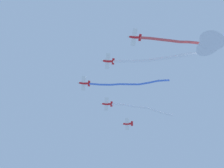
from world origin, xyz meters
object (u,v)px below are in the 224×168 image
Objects in this scene: airplane_slot at (134,37)px; airplane_left_wing at (108,61)px; airplane_lead at (84,83)px; airplane_trail at (127,124)px; airplane_right_wing at (106,104)px.

airplane_left_wing is at bearing -51.17° from airplane_slot.
airplane_lead is 1.00× the size of airplane_trail.
airplane_slot is 1.00× the size of airplane_trail.
airplane_trail is at bearing -135.37° from airplane_lead.
airplane_right_wing is 1.00× the size of airplane_slot.
airplane_left_wing is 1.00× the size of airplane_slot.
airplane_left_wing is at bearing 128.59° from airplane_lead.
airplane_trail is at bearing -109.54° from airplane_left_wing.
airplane_slot is (-0.98, 27.52, -0.60)m from airplane_right_wing.
airplane_lead reaches higher than airplane_slot.
airplane_right_wing is (-4.45, -17.01, 0.30)m from airplane_left_wing.
airplane_trail is (-14.33, -23.52, 0.00)m from airplane_left_wing.
airplane_slot is at bearing 105.94° from airplane_right_wing.
airplane_slot is 35.17m from airplane_trail.
airplane_right_wing is at bearing 52.00° from airplane_trail.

